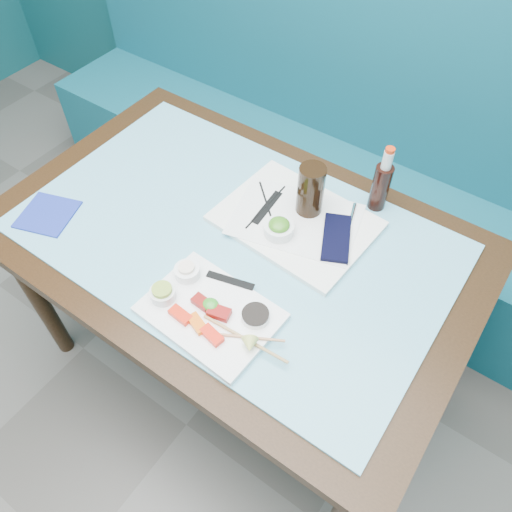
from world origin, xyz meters
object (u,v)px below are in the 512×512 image
Objects in this scene: sashimi_plate at (210,313)px; cola_glass at (311,190)px; blue_napkin at (48,214)px; seaweed_bowl at (279,230)px; booth_bench at (352,175)px; dining_table at (235,255)px; cola_bottle_body at (380,187)px; serving_tray at (295,221)px.

cola_glass reaches higher than sashimi_plate.
blue_napkin is (-0.63, -0.45, -0.09)m from cola_glass.
booth_bench is at bearing 98.21° from seaweed_bowl.
cola_glass is 1.05× the size of blue_napkin.
dining_table is 8.75× the size of cola_glass.
booth_bench reaches higher than dining_table.
seaweed_bowl is at bearing 93.50° from sashimi_plate.
seaweed_bowl is at bearing -98.75° from cola_glass.
sashimi_plate is 0.62m from blue_napkin.
cola_bottle_body is 0.99m from blue_napkin.
dining_table is 0.30m from cola_glass.
sashimi_plate is 0.76× the size of serving_tray.
cola_bottle_body is at bearing 37.38° from blue_napkin.
cola_bottle_body is (0.28, -0.50, 0.46)m from booth_bench.
serving_tray is 0.10m from cola_glass.
cola_bottle_body is at bearing -60.29° from booth_bench.
cola_bottle_body is at bearing 55.55° from serving_tray.
cola_glass is at bearing 90.80° from sashimi_plate.
sashimi_plate reaches higher than blue_napkin.
serving_tray is at bearing -128.68° from cola_bottle_body.
sashimi_plate is at bearing -92.19° from cola_glass.
booth_bench reaches higher than cola_glass.
serving_tray is (0.12, 0.14, 0.10)m from dining_table.
serving_tray is at bearing 49.43° from dining_table.
seaweed_bowl is at bearing -93.37° from serving_tray.
cola_glass is at bearing -78.44° from booth_bench.
booth_bench reaches higher than seaweed_bowl.
cola_bottle_body is (0.17, 0.28, 0.04)m from seaweed_bowl.
sashimi_plate is 0.32m from seaweed_bowl.
cola_glass is (0.13, 0.20, 0.19)m from dining_table.
sashimi_plate is at bearing 0.50° from blue_napkin.
sashimi_plate is (0.11, -0.25, 0.10)m from dining_table.
blue_napkin is at bearing -176.51° from sashimi_plate.
seaweed_bowl is 0.69m from blue_napkin.
seaweed_bowl is 0.56× the size of cola_bottle_body.
cola_glass is at bearing 81.25° from seaweed_bowl.
sashimi_plate and serving_tray have the same top height.
cola_glass is (0.13, -0.64, 0.48)m from booth_bench.
seaweed_bowl reaches higher than serving_tray.
sashimi_plate is 0.62m from cola_bottle_body.
serving_tray reaches higher than dining_table.
seaweed_bowl reaches higher than dining_table.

